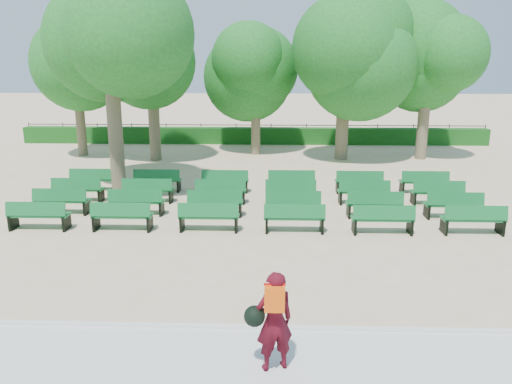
% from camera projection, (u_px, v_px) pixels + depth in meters
% --- Properties ---
extents(ground, '(120.00, 120.00, 0.00)m').
position_uv_depth(ground, '(234.00, 219.00, 14.64)').
color(ground, '#CDAD88').
extents(paving, '(30.00, 2.20, 0.06)m').
position_uv_depth(paving, '(196.00, 368.00, 7.48)').
color(paving, silver).
rests_on(paving, ground).
extents(curb, '(30.00, 0.12, 0.10)m').
position_uv_depth(curb, '(206.00, 328.00, 8.59)').
color(curb, silver).
rests_on(curb, ground).
extents(hedge, '(26.00, 0.70, 0.90)m').
position_uv_depth(hedge, '(253.00, 136.00, 28.06)').
color(hedge, '#155117').
rests_on(hedge, ground).
extents(fence, '(26.00, 0.10, 1.02)m').
position_uv_depth(fence, '(254.00, 143.00, 28.56)').
color(fence, black).
rests_on(fence, ground).
extents(tree_line, '(21.80, 6.80, 7.04)m').
position_uv_depth(tree_line, '(250.00, 157.00, 24.31)').
color(tree_line, '#1D6E23').
rests_on(tree_line, ground).
extents(bench_array, '(1.67, 0.65, 1.03)m').
position_uv_depth(bench_array, '(255.00, 206.00, 15.66)').
color(bench_array, '#11642B').
rests_on(bench_array, ground).
extents(tree_among, '(4.85, 4.85, 7.06)m').
position_uv_depth(tree_among, '(109.00, 50.00, 16.22)').
color(tree_among, brown).
rests_on(tree_among, ground).
extents(person, '(0.77, 0.54, 1.54)m').
position_uv_depth(person, '(273.00, 320.00, 7.23)').
color(person, '#440914').
rests_on(person, ground).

